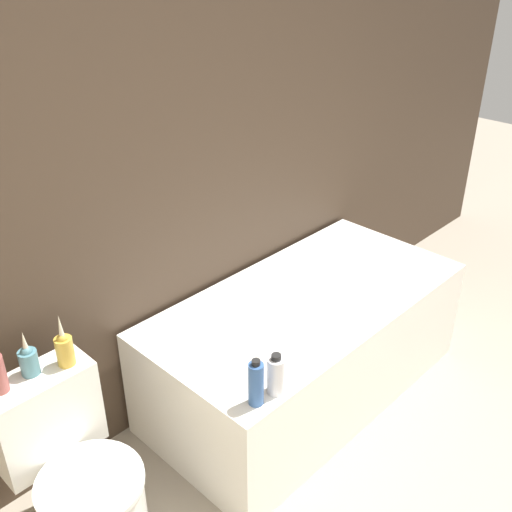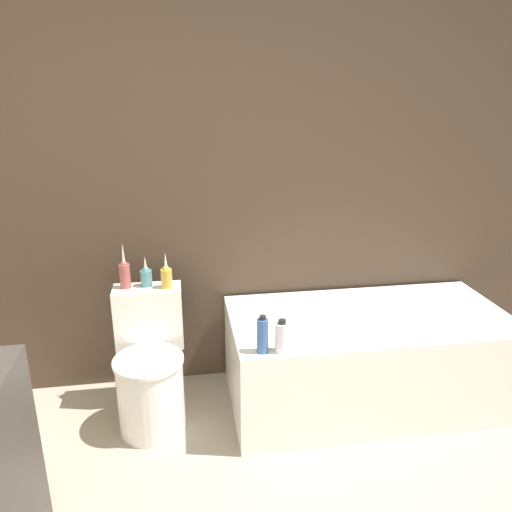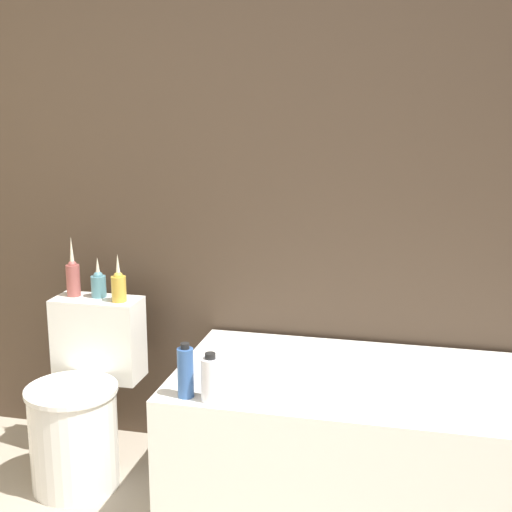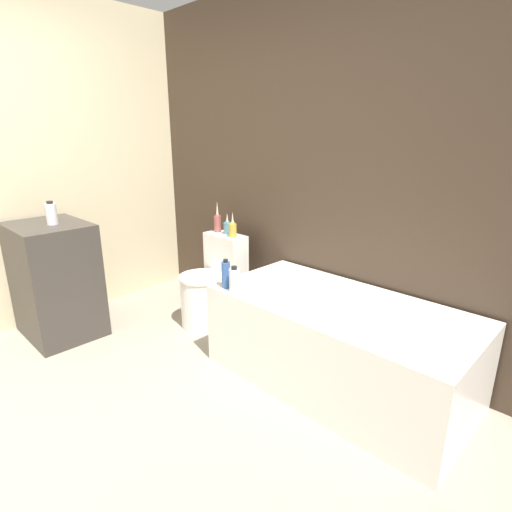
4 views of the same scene
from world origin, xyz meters
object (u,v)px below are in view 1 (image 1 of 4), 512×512
(bathtub, at_px, (305,344))
(shampoo_bottle_short, at_px, (276,375))
(toilet, at_px, (82,490))
(vase_silver, at_px, (28,359))
(shampoo_bottle_tall, at_px, (256,383))
(vase_bronze, at_px, (64,348))

(bathtub, distance_m, shampoo_bottle_short, 0.76)
(toilet, xyz_separation_m, vase_silver, (0.00, 0.21, 0.47))
(shampoo_bottle_tall, relative_size, shampoo_bottle_short, 1.14)
(bathtub, bearing_deg, toilet, -179.79)
(vase_bronze, distance_m, shampoo_bottle_tall, 0.69)
(shampoo_bottle_tall, bearing_deg, shampoo_bottle_short, -6.83)
(bathtub, distance_m, vase_silver, 1.37)
(toilet, relative_size, shampoo_bottle_tall, 3.72)
(vase_silver, xyz_separation_m, shampoo_bottle_tall, (0.57, -0.53, -0.14))
(bathtub, height_order, shampoo_bottle_short, shampoo_bottle_short)
(toilet, relative_size, shampoo_bottle_short, 4.22)
(bathtub, relative_size, vase_bronze, 7.71)
(bathtub, bearing_deg, vase_silver, 170.59)
(toilet, height_order, vase_bronze, vase_bronze)
(bathtub, xyz_separation_m, shampoo_bottle_short, (-0.59, -0.33, 0.36))
(bathtub, relative_size, shampoo_bottle_short, 9.21)
(bathtub, height_order, shampoo_bottle_tall, shampoo_bottle_tall)
(toilet, bearing_deg, shampoo_bottle_tall, -28.97)
(vase_bronze, distance_m, shampoo_bottle_short, 0.76)
(shampoo_bottle_tall, height_order, shampoo_bottle_short, shampoo_bottle_tall)
(toilet, distance_m, shampoo_bottle_tall, 0.73)
(vase_silver, xyz_separation_m, shampoo_bottle_short, (0.67, -0.54, -0.16))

